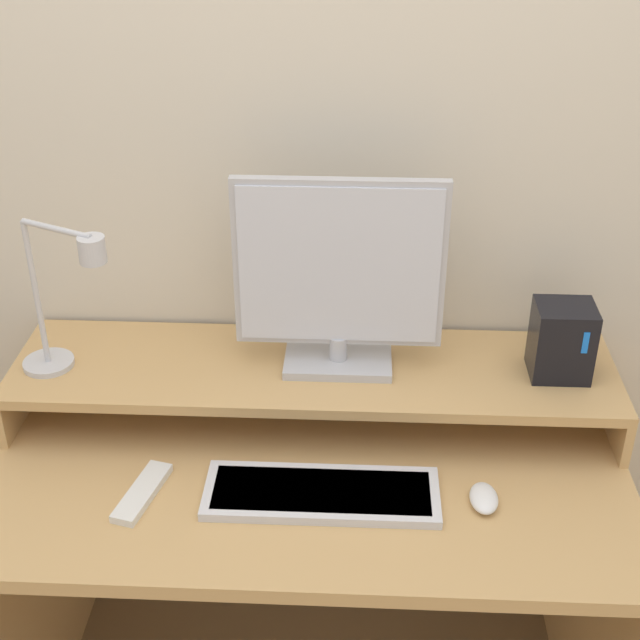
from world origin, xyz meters
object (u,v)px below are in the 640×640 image
desk_lamp (64,302)px  router_dock (562,340)px  remote_control (142,493)px  monitor (339,276)px  keyboard (322,493)px  mouse (484,498)px

desk_lamp → router_dock: bearing=3.0°
remote_control → desk_lamp: bearing=127.9°
monitor → keyboard: bearing=-94.4°
desk_lamp → router_dock: (0.98, 0.05, -0.09)m
monitor → desk_lamp: (-0.53, -0.06, -0.04)m
keyboard → mouse: 0.30m
router_dock → mouse: 0.37m
remote_control → mouse: bearing=0.8°
keyboard → remote_control: keyboard is taller
monitor → desk_lamp: 0.54m
keyboard → remote_control: 0.33m
router_dock → remote_control: bearing=-160.8°
desk_lamp → router_dock: desk_lamp is taller
desk_lamp → router_dock: size_ratio=2.13×
monitor → desk_lamp: size_ratio=1.26×
monitor → keyboard: monitor is taller
desk_lamp → remote_control: size_ratio=1.89×
router_dock → remote_control: router_dock is taller
desk_lamp → keyboard: size_ratio=0.75×
router_dock → desk_lamp: bearing=-177.0°
router_dock → remote_control: (-0.80, -0.28, -0.19)m
monitor → remote_control: size_ratio=2.37×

